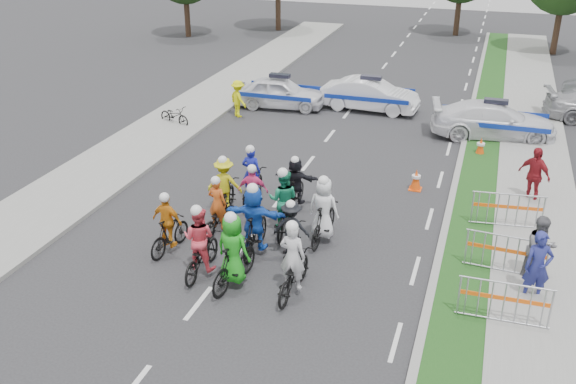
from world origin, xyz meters
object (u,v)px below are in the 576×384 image
(rider_7, at_px, (324,216))
(rider_8, at_px, (284,209))
(rider_0, at_px, (293,269))
(cone_0, at_px, (416,180))
(rider_4, at_px, (292,235))
(rider_11, at_px, (296,185))
(barrier_2, at_px, (507,212))
(police_car_0, at_px, (280,93))
(parked_bike, at_px, (174,116))
(spectator_0, at_px, (538,267))
(rider_6, at_px, (218,214))
(spectator_2, at_px, (534,175))
(rider_3, at_px, (169,229))
(rider_1, at_px, (234,257))
(rider_12, at_px, (252,182))
(rider_10, at_px, (225,191))
(spectator_1, at_px, (540,250))
(police_car_2, at_px, (494,120))
(police_car_1, at_px, (370,95))
(rider_9, at_px, (254,198))
(rider_2, at_px, (200,248))
(cone_1, at_px, (481,147))
(marshal_hiviz, at_px, (238,99))
(barrier_1, at_px, (505,256))
(barrier_0, at_px, (504,304))
(rider_5, at_px, (254,224))

(rider_7, distance_m, rider_8, 1.19)
(rider_0, bearing_deg, cone_0, -103.48)
(rider_4, height_order, rider_11, rider_11)
(rider_7, relative_size, barrier_2, 0.99)
(police_car_0, height_order, parked_bike, police_car_0)
(rider_8, xyz_separation_m, spectator_0, (6.59, -1.31, 0.15))
(rider_6, xyz_separation_m, parked_bike, (-5.49, 7.98, -0.18))
(rider_0, relative_size, police_car_0, 0.50)
(spectator_2, bearing_deg, rider_3, -111.91)
(rider_1, bearing_deg, barrier_2, -131.14)
(rider_12, xyz_separation_m, police_car_0, (-2.28, 9.38, 0.06))
(rider_6, bearing_deg, rider_4, 170.52)
(rider_12, bearing_deg, police_car_0, -79.42)
(rider_7, xyz_separation_m, rider_10, (-3.21, 0.76, -0.05))
(rider_3, bearing_deg, spectator_1, -162.84)
(police_car_0, distance_m, police_car_2, 9.20)
(police_car_2, height_order, spectator_1, spectator_1)
(rider_11, xyz_separation_m, police_car_1, (0.19, 10.25, -0.03))
(rider_9, relative_size, spectator_2, 0.98)
(rider_2, distance_m, cone_1, 12.15)
(rider_4, height_order, rider_10, rider_10)
(rider_1, bearing_deg, rider_11, -81.74)
(police_car_2, bearing_deg, rider_0, 152.76)
(rider_11, xyz_separation_m, rider_12, (-1.41, 0.03, -0.10))
(rider_4, distance_m, rider_8, 1.39)
(rider_7, height_order, cone_0, rider_7)
(marshal_hiviz, bearing_deg, rider_3, 139.34)
(rider_2, distance_m, rider_4, 2.39)
(rider_12, distance_m, barrier_1, 7.78)
(police_car_1, height_order, police_car_2, police_car_1)
(rider_8, bearing_deg, rider_12, -54.54)
(rider_9, distance_m, barrier_0, 7.65)
(rider_5, relative_size, cone_0, 2.92)
(rider_6, bearing_deg, rider_12, -87.40)
(police_car_1, bearing_deg, rider_7, -170.80)
(rider_0, xyz_separation_m, parked_bike, (-8.38, 10.21, -0.25))
(rider_8, distance_m, cone_1, 9.20)
(rider_4, relative_size, cone_0, 2.46)
(rider_9, bearing_deg, police_car_2, -130.98)
(rider_5, bearing_deg, rider_7, -145.34)
(rider_3, height_order, rider_11, rider_3)
(rider_5, bearing_deg, rider_2, 53.46)
(rider_9, bearing_deg, rider_0, 117.19)
(rider_9, relative_size, police_car_1, 0.42)
(rider_7, bearing_deg, cone_0, -110.82)
(spectator_1, height_order, spectator_2, spectator_2)
(barrier_2, height_order, cone_0, barrier_2)
(rider_3, height_order, rider_9, rider_3)
(parked_bike, bearing_deg, rider_10, -124.44)
(rider_2, xyz_separation_m, rider_3, (-1.25, 0.71, -0.03))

